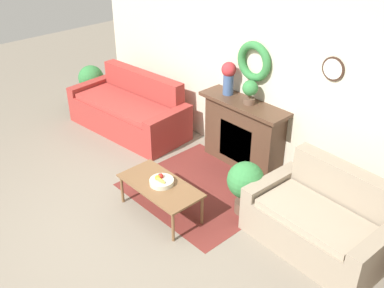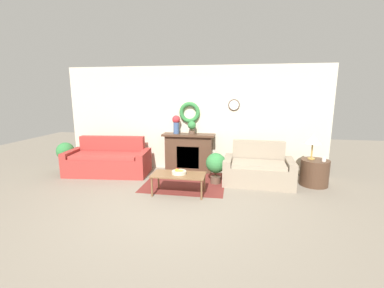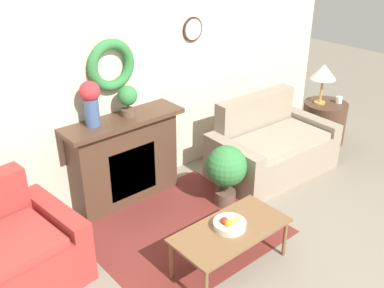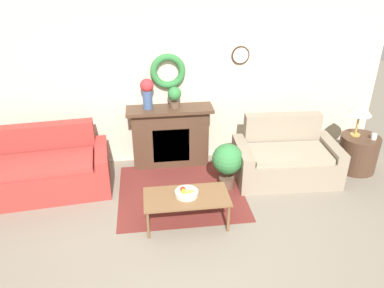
{
  "view_description": "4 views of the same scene",
  "coord_description": "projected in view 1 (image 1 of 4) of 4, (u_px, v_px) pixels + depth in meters",
  "views": [
    {
      "loc": [
        3.51,
        -1.97,
        3.53
      ],
      "look_at": [
        0.0,
        1.28,
        0.76
      ],
      "focal_mm": 42.0,
      "sensor_mm": 36.0,
      "label": 1
    },
    {
      "loc": [
        1.11,
        -4.08,
        2.01
      ],
      "look_at": [
        0.18,
        1.38,
        0.91
      ],
      "focal_mm": 24.0,
      "sensor_mm": 36.0,
      "label": 2
    },
    {
      "loc": [
        -2.31,
        -1.46,
        2.84
      ],
      "look_at": [
        0.2,
        1.48,
        0.91
      ],
      "focal_mm": 42.0,
      "sensor_mm": 36.0,
      "label": 3
    },
    {
      "loc": [
        -0.41,
        -3.08,
        3.13
      ],
      "look_at": [
        0.16,
        1.28,
        0.87
      ],
      "focal_mm": 35.0,
      "sensor_mm": 36.0,
      "label": 4
    }
  ],
  "objects": [
    {
      "name": "ground_plane",
      "position": [
        110.0,
        239.0,
        5.16
      ],
      "size": [
        16.0,
        16.0,
        0.0
      ],
      "primitive_type": "plane",
      "color": "gray"
    },
    {
      "name": "floor_rug",
      "position": [
        202.0,
        189.0,
        6.0
      ],
      "size": [
        1.8,
        1.63,
        0.01
      ],
      "color": "maroon",
      "rests_on": "ground_plane"
    },
    {
      "name": "wall_back",
      "position": [
        261.0,
        73.0,
        5.96
      ],
      "size": [
        6.8,
        0.17,
        2.7
      ],
      "color": "beige",
      "rests_on": "ground_plane"
    },
    {
      "name": "fireplace",
      "position": [
        243.0,
        133.0,
        6.3
      ],
      "size": [
        1.34,
        0.41,
        0.99
      ],
      "color": "#4C3323",
      "rests_on": "ground_plane"
    },
    {
      "name": "couch_left",
      "position": [
        130.0,
        111.0,
        7.33
      ],
      "size": [
        2.1,
        1.09,
        0.91
      ],
      "rotation": [
        0.0,
        0.0,
        0.1
      ],
      "color": "#9E332D",
      "rests_on": "ground_plane"
    },
    {
      "name": "loveseat_right",
      "position": [
        320.0,
        222.0,
        4.93
      ],
      "size": [
        1.56,
        0.94,
        0.92
      ],
      "rotation": [
        0.0,
        0.0,
        -0.04
      ],
      "color": "gray",
      "rests_on": "ground_plane"
    },
    {
      "name": "coffee_table",
      "position": [
        160.0,
        187.0,
        5.39
      ],
      "size": [
        1.07,
        0.53,
        0.42
      ],
      "color": "brown",
      "rests_on": "ground_plane"
    },
    {
      "name": "fruit_bowl",
      "position": [
        161.0,
        181.0,
        5.37
      ],
      "size": [
        0.29,
        0.29,
        0.11
      ],
      "color": "beige",
      "rests_on": "coffee_table"
    },
    {
      "name": "vase_on_mantel_left",
      "position": [
        229.0,
        76.0,
        6.13
      ],
      "size": [
        0.2,
        0.2,
        0.47
      ],
      "color": "#3D5684",
      "rests_on": "fireplace"
    },
    {
      "name": "potted_plant_on_mantel",
      "position": [
        250.0,
        90.0,
        5.9
      ],
      "size": [
        0.21,
        0.21,
        0.33
      ],
      "color": "brown",
      "rests_on": "fireplace"
    },
    {
      "name": "potted_plant_floor_by_couch",
      "position": [
        91.0,
        81.0,
        8.06
      ],
      "size": [
        0.45,
        0.45,
        0.75
      ],
      "color": "brown",
      "rests_on": "ground_plane"
    },
    {
      "name": "potted_plant_floor_by_loveseat",
      "position": [
        246.0,
        182.0,
        5.37
      ],
      "size": [
        0.45,
        0.45,
        0.7
      ],
      "color": "brown",
      "rests_on": "ground_plane"
    }
  ]
}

